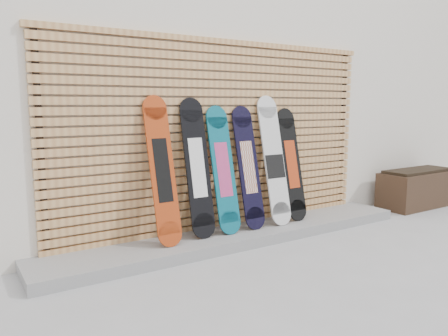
{
  "coord_description": "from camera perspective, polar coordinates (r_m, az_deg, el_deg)",
  "views": [
    {
      "loc": [
        -2.92,
        -3.33,
        1.56
      ],
      "look_at": [
        -0.29,
        0.75,
        0.85
      ],
      "focal_mm": 35.0,
      "sensor_mm": 36.0,
      "label": 1
    }
  ],
  "objects": [
    {
      "name": "snowboard_3",
      "position": [
        5.11,
        3.19,
        0.1
      ],
      "size": [
        0.27,
        0.37,
        1.43
      ],
      "color": "black",
      "rests_on": "concrete_step"
    },
    {
      "name": "building",
      "position": [
        7.64,
        -6.25,
        10.07
      ],
      "size": [
        12.0,
        5.0,
        3.6
      ],
      "primitive_type": "cube",
      "color": "silver",
      "rests_on": "ground"
    },
    {
      "name": "slat_wall",
      "position": [
        5.13,
        0.01,
        4.39
      ],
      "size": [
        4.26,
        0.08,
        2.29
      ],
      "color": "tan",
      "rests_on": "ground"
    },
    {
      "name": "snowboard_0",
      "position": [
        4.53,
        -8.08,
        -0.3
      ],
      "size": [
        0.26,
        0.4,
        1.54
      ],
      "color": "#A83712",
      "rests_on": "concrete_step"
    },
    {
      "name": "snowboard_2",
      "position": [
        4.91,
        -0.11,
        -0.19
      ],
      "size": [
        0.27,
        0.37,
        1.43
      ],
      "color": "#0B5B6E",
      "rests_on": "concrete_step"
    },
    {
      "name": "concrete_step",
      "position": [
        5.1,
        1.8,
        -8.79
      ],
      "size": [
        4.6,
        0.7,
        0.12
      ],
      "primitive_type": "cube",
      "color": "gray",
      "rests_on": "ground"
    },
    {
      "name": "planter_box",
      "position": [
        7.32,
        23.88,
        -2.43
      ],
      "size": [
        1.29,
        0.54,
        0.58
      ],
      "color": "#322116",
      "rests_on": "ground"
    },
    {
      "name": "ground",
      "position": [
        4.69,
        8.14,
        -11.17
      ],
      "size": [
        80.0,
        80.0,
        0.0
      ],
      "primitive_type": "plane",
      "color": "#99989B",
      "rests_on": "ground"
    },
    {
      "name": "snowboard_4",
      "position": [
        5.31,
        6.56,
        0.92
      ],
      "size": [
        0.29,
        0.4,
        1.55
      ],
      "color": "silver",
      "rests_on": "concrete_step"
    },
    {
      "name": "snowboard_5",
      "position": [
        5.53,
        8.81,
        0.49
      ],
      "size": [
        0.27,
        0.35,
        1.4
      ],
      "color": "black",
      "rests_on": "concrete_step"
    },
    {
      "name": "snowboard_1",
      "position": [
        4.75,
        -3.5,
        0.04
      ],
      "size": [
        0.28,
        0.34,
        1.52
      ],
      "color": "black",
      "rests_on": "concrete_step"
    }
  ]
}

